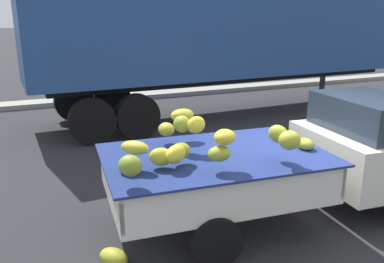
{
  "coord_description": "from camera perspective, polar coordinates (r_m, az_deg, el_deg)",
  "views": [
    {
      "loc": [
        -3.74,
        -4.52,
        2.85
      ],
      "look_at": [
        -1.45,
        0.71,
        1.2
      ],
      "focal_mm": 37.27,
      "sensor_mm": 36.0,
      "label": 1
    }
  ],
  "objects": [
    {
      "name": "pickup_truck",
      "position": [
        6.42,
        20.66,
        -2.69
      ],
      "size": [
        5.38,
        2.29,
        1.7
      ],
      "rotation": [
        0.0,
        0.0,
        -0.09
      ],
      "color": "silver",
      "rests_on": "ground"
    },
    {
      "name": "curb_strip",
      "position": [
        14.55,
        -8.33,
        5.02
      ],
      "size": [
        80.0,
        0.8,
        0.16
      ],
      "primitive_type": "cube",
      "color": "gray",
      "rests_on": "ground"
    },
    {
      "name": "ground",
      "position": [
        6.52,
        14.57,
        -10.34
      ],
      "size": [
        220.0,
        220.0,
        0.0
      ],
      "primitive_type": "plane",
      "color": "#28282B"
    },
    {
      "name": "semi_trailer",
      "position": [
        11.97,
        6.73,
        14.58
      ],
      "size": [
        12.08,
        2.98,
        3.95
      ],
      "rotation": [
        0.0,
        0.0,
        0.03
      ],
      "color": "navy",
      "rests_on": "ground"
    },
    {
      "name": "fallen_banana_bunch_near_tailgate",
      "position": [
        5.05,
        -11.15,
        -17.22
      ],
      "size": [
        0.42,
        0.46,
        0.2
      ],
      "primitive_type": "ellipsoid",
      "rotation": [
        0.0,
        0.0,
        5.32
      ],
      "color": "#A9A929",
      "rests_on": "ground"
    }
  ]
}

